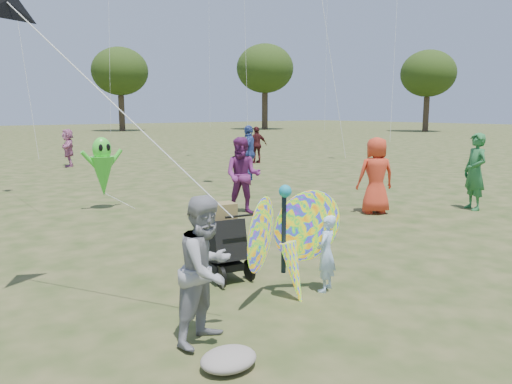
% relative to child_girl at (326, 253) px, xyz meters
% --- Properties ---
extents(ground, '(160.00, 160.00, 0.00)m').
position_rel_child_girl_xyz_m(ground, '(0.31, 0.15, -0.52)').
color(ground, '#51592B').
rests_on(ground, ground).
extents(child_girl, '(0.45, 0.39, 1.03)m').
position_rel_child_girl_xyz_m(child_girl, '(0.00, 0.00, 0.00)').
color(child_girl, '#AFCEF8').
rests_on(child_girl, ground).
extents(adult_man, '(0.91, 0.82, 1.53)m').
position_rel_child_girl_xyz_m(adult_man, '(-2.01, -0.28, 0.25)').
color(adult_man, '#939297').
rests_on(adult_man, ground).
extents(grey_bag, '(0.55, 0.45, 0.18)m').
position_rel_child_girl_xyz_m(grey_bag, '(-2.16, -0.88, -0.43)').
color(grey_bag, gray).
rests_on(grey_bag, ground).
extents(crowd_a, '(1.02, 0.89, 1.76)m').
position_rel_child_girl_xyz_m(crowd_a, '(4.53, 2.86, 0.37)').
color(crowd_a, red).
rests_on(crowd_a, ground).
extents(crowd_c, '(1.11, 1.08, 1.87)m').
position_rel_child_girl_xyz_m(crowd_c, '(5.50, 9.02, 0.42)').
color(crowd_c, '#364C95').
rests_on(crowd_c, ground).
extents(crowd_e, '(1.07, 1.08, 1.76)m').
position_rel_child_girl_xyz_m(crowd_e, '(2.10, 4.72, 0.37)').
color(crowd_e, '#6F2565').
rests_on(crowd_e, ground).
extents(crowd_f, '(0.69, 0.79, 1.84)m').
position_rel_child_girl_xyz_m(crowd_f, '(6.74, 1.69, 0.40)').
color(crowd_f, '#286B37').
rests_on(crowd_f, ground).
extents(crowd_h, '(1.02, 0.59, 1.64)m').
position_rel_child_girl_xyz_m(crowd_h, '(9.13, 13.26, 0.31)').
color(crowd_h, '#48181B').
rests_on(crowd_h, ground).
extents(crowd_j, '(0.89, 1.55, 1.59)m').
position_rel_child_girl_xyz_m(crowd_j, '(1.99, 17.05, 0.28)').
color(crowd_j, '#C16E9D').
rests_on(crowd_j, ground).
extents(jogging_stroller, '(0.61, 1.10, 1.09)m').
position_rel_child_girl_xyz_m(jogging_stroller, '(-0.80, 1.33, 0.10)').
color(jogging_stroller, black).
rests_on(jogging_stroller, ground).
extents(butterfly_kite, '(1.74, 0.75, 1.66)m').
position_rel_child_girl_xyz_m(butterfly_kite, '(-0.58, 0.10, 0.20)').
color(butterfly_kite, '#F14226').
rests_on(butterfly_kite, ground).
extents(delta_kite_rig, '(2.07, 2.45, 2.76)m').
position_rel_child_girl_xyz_m(delta_kite_rig, '(-3.21, 1.93, 3.04)').
color(delta_kite_rig, black).
rests_on(delta_kite_rig, ground).
extents(alien_kite, '(1.12, 0.69, 1.74)m').
position_rel_child_girl_xyz_m(alien_kite, '(-0.26, 7.16, 0.45)').
color(alien_kite, '#40D732').
rests_on(alien_kite, ground).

